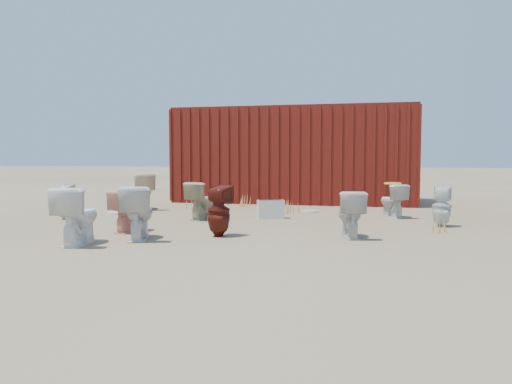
% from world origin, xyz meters
% --- Properties ---
extents(ground, '(100.00, 100.00, 0.00)m').
position_xyz_m(ground, '(0.00, 0.00, 0.00)').
color(ground, brown).
rests_on(ground, ground).
extents(shipping_container, '(6.00, 2.40, 2.40)m').
position_xyz_m(shipping_container, '(0.00, 5.20, 1.20)').
color(shipping_container, '#540E0E').
rests_on(shipping_container, ground).
extents(toilet_front_a, '(0.52, 0.80, 0.77)m').
position_xyz_m(toilet_front_a, '(-1.82, -1.98, 0.38)').
color(toilet_front_a, white).
rests_on(toilet_front_a, ground).
extents(toilet_front_pink, '(0.49, 0.71, 0.66)m').
position_xyz_m(toilet_front_pink, '(-1.68, -0.80, 0.33)').
color(toilet_front_pink, '#F8A38F').
rests_on(toilet_front_pink, ground).
extents(toilet_front_c, '(0.63, 0.83, 0.76)m').
position_xyz_m(toilet_front_c, '(-1.24, -1.41, 0.38)').
color(toilet_front_c, white).
rests_on(toilet_front_c, ground).
extents(toilet_front_maroon, '(0.41, 0.42, 0.75)m').
position_xyz_m(toilet_front_maroon, '(-0.21, -0.91, 0.37)').
color(toilet_front_maroon, '#5B180F').
rests_on(toilet_front_maroon, ground).
extents(toilet_front_e, '(0.50, 0.73, 0.68)m').
position_xyz_m(toilet_front_e, '(1.66, -0.58, 0.34)').
color(toilet_front_e, silver).
rests_on(toilet_front_e, ground).
extents(toilet_back_a, '(0.35, 0.35, 0.66)m').
position_xyz_m(toilet_back_a, '(-3.60, 0.39, 0.33)').
color(toilet_back_a, white).
rests_on(toilet_back_a, ground).
extents(toilet_back_beige_left, '(0.81, 0.90, 0.80)m').
position_xyz_m(toilet_back_beige_left, '(-2.97, 2.34, 0.40)').
color(toilet_back_beige_left, beige).
rests_on(toilet_back_beige_left, ground).
extents(toilet_back_beige_right, '(0.58, 0.77, 0.70)m').
position_xyz_m(toilet_back_beige_right, '(-1.09, 0.94, 0.35)').
color(toilet_back_beige_right, '#BDAF8A').
rests_on(toilet_back_beige_right, ground).
extents(toilet_back_yellowlid, '(0.62, 0.72, 0.64)m').
position_xyz_m(toilet_back_yellowlid, '(2.35, 2.04, 0.32)').
color(toilet_back_yellowlid, silver).
rests_on(toilet_back_yellowlid, ground).
extents(toilet_back_e, '(0.36, 0.37, 0.68)m').
position_xyz_m(toilet_back_e, '(3.09, 0.90, 0.34)').
color(toilet_back_e, silver).
rests_on(toilet_back_e, ground).
extents(yellow_lid, '(0.33, 0.41, 0.02)m').
position_xyz_m(yellow_lid, '(2.35, 2.04, 0.66)').
color(yellow_lid, yellow).
rests_on(yellow_lid, toilet_back_yellowlid).
extents(loose_tank, '(0.54, 0.38, 0.35)m').
position_xyz_m(loose_tank, '(0.11, 1.34, 0.17)').
color(loose_tank, silver).
rests_on(loose_tank, ground).
extents(loose_lid_near, '(0.47, 0.56, 0.02)m').
position_xyz_m(loose_lid_near, '(0.69, 2.71, 0.01)').
color(loose_lid_near, beige).
rests_on(loose_lid_near, ground).
extents(loose_lid_far, '(0.52, 0.57, 0.02)m').
position_xyz_m(loose_lid_far, '(-3.18, 1.49, 0.01)').
color(loose_lid_far, beige).
rests_on(loose_lid_far, ground).
extents(weed_clump_a, '(0.36, 0.36, 0.27)m').
position_xyz_m(weed_clump_a, '(-2.03, 2.73, 0.13)').
color(weed_clump_a, tan).
rests_on(weed_clump_a, ground).
extents(weed_clump_b, '(0.32, 0.32, 0.31)m').
position_xyz_m(weed_clump_b, '(0.36, 2.37, 0.16)').
color(weed_clump_b, tan).
rests_on(weed_clump_b, ground).
extents(weed_clump_c, '(0.36, 0.36, 0.28)m').
position_xyz_m(weed_clump_c, '(2.39, 2.80, 0.14)').
color(weed_clump_c, tan).
rests_on(weed_clump_c, ground).
extents(weed_clump_d, '(0.30, 0.30, 0.29)m').
position_xyz_m(weed_clump_d, '(-0.91, 3.50, 0.15)').
color(weed_clump_d, tan).
rests_on(weed_clump_d, ground).
extents(weed_clump_e, '(0.34, 0.34, 0.27)m').
position_xyz_m(weed_clump_e, '(1.68, 3.48, 0.14)').
color(weed_clump_e, tan).
rests_on(weed_clump_e, ground).
extents(weed_clump_f, '(0.28, 0.28, 0.25)m').
position_xyz_m(weed_clump_f, '(3.02, 0.25, 0.12)').
color(weed_clump_f, tan).
rests_on(weed_clump_f, ground).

